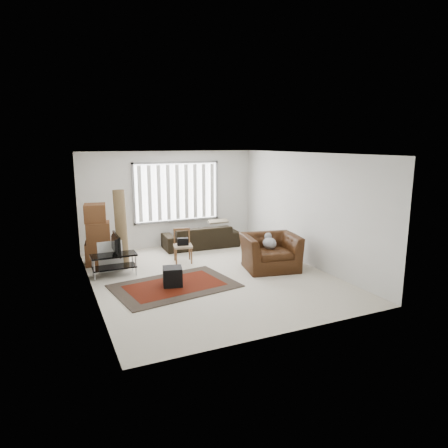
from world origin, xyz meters
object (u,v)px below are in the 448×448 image
at_px(sofa, 201,233).
at_px(armchair, 270,249).
at_px(moving_boxes, 98,237).
at_px(side_chair, 183,244).
at_px(tv_stand, 114,260).

bearing_deg(sofa, armchair, 109.23).
distance_m(moving_boxes, side_chair, 2.07).
xyz_separation_m(tv_stand, moving_boxes, (-0.20, 1.05, 0.34)).
bearing_deg(tv_stand, side_chair, 11.78).
distance_m(tv_stand, side_chair, 1.77).
bearing_deg(side_chair, tv_stand, -156.19).
distance_m(moving_boxes, sofa, 2.91).
height_order(moving_boxes, side_chair, moving_boxes).
height_order(tv_stand, moving_boxes, moving_boxes).
bearing_deg(armchair, moving_boxes, 161.69).
relative_size(sofa, side_chair, 2.56).
distance_m(sofa, side_chair, 1.49).
bearing_deg(sofa, tv_stand, 32.13).
xyz_separation_m(side_chair, armchair, (1.70, -1.37, 0.01)).
bearing_deg(armchair, tv_stand, 174.88).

